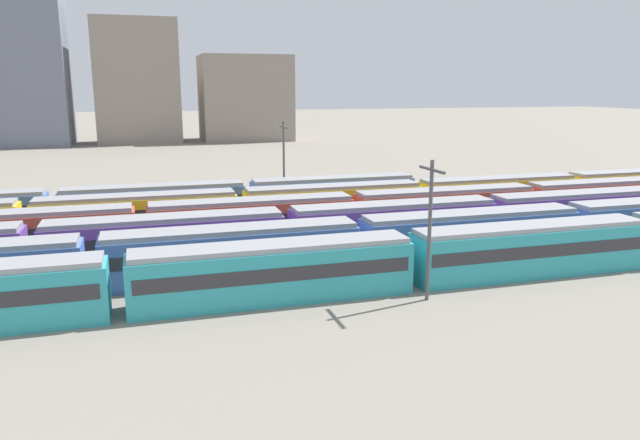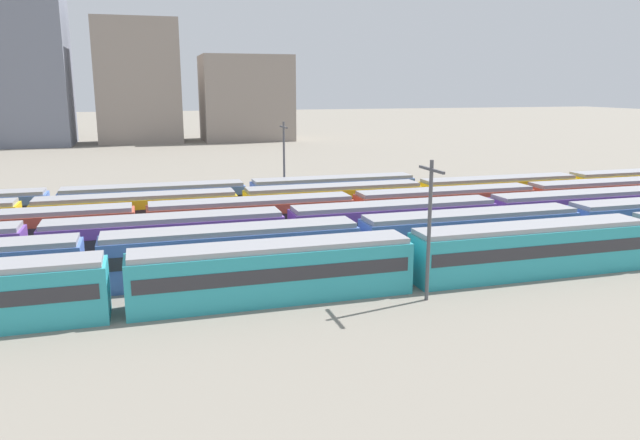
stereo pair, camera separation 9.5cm
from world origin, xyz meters
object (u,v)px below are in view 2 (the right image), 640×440
at_px(train_track_2, 491,217).
at_px(catenary_pole_1, 284,160).
at_px(train_track_3, 445,207).
at_px(train_track_0, 530,249).
at_px(train_track_5, 155,203).
at_px(train_track_4, 334,203).
at_px(catenary_pole_2, 429,223).
at_px(train_track_1, 571,227).

height_order(train_track_2, catenary_pole_1, catenary_pole_1).
bearing_deg(train_track_3, catenary_pole_1, 133.78).
xyz_separation_m(train_track_0, train_track_5, (-25.45, 26.00, -0.00)).
height_order(train_track_4, catenary_pole_2, catenary_pole_2).
xyz_separation_m(train_track_0, catenary_pole_1, (-11.36, 29.02, 3.44)).
xyz_separation_m(train_track_5, catenary_pole_1, (14.09, 3.02, 3.44)).
height_order(train_track_0, train_track_1, same).
xyz_separation_m(train_track_5, catenary_pole_2, (15.95, -28.76, 3.13)).
bearing_deg(train_track_4, train_track_1, -44.53).
xyz_separation_m(train_track_1, train_track_4, (-15.86, 15.60, 0.00)).
bearing_deg(train_track_4, train_track_0, -68.51).
bearing_deg(train_track_3, train_track_5, 158.90).
bearing_deg(catenary_pole_2, catenary_pole_1, 93.35).
bearing_deg(train_track_5, train_track_4, -16.76).
distance_m(train_track_4, catenary_pole_1, 9.46).
xyz_separation_m(train_track_1, catenary_pole_2, (-17.17, -7.96, 3.13)).
relative_size(train_track_1, train_track_4, 1.20).
bearing_deg(train_track_5, train_track_3, -21.10).
relative_size(train_track_2, train_track_5, 2.02).
bearing_deg(train_track_4, train_track_3, -28.24).
height_order(train_track_1, train_track_3, same).
bearing_deg(train_track_2, catenary_pole_2, -134.29).
bearing_deg(catenary_pole_2, train_track_4, 86.80).
bearing_deg(train_track_0, catenary_pole_2, -163.81).
bearing_deg(catenary_pole_1, catenary_pole_2, -86.65).
xyz_separation_m(train_track_3, train_track_5, (-26.95, 10.40, -0.00)).
relative_size(catenary_pole_1, catenary_pole_2, 1.07).
xyz_separation_m(train_track_3, catenary_pole_2, (-11.00, -18.36, 3.13)).
xyz_separation_m(train_track_4, catenary_pole_1, (-3.17, 8.22, 3.44)).
distance_m(train_track_2, train_track_5, 32.74).
bearing_deg(catenary_pole_2, train_track_2, 45.71).
distance_m(train_track_0, catenary_pole_2, 10.38).
xyz_separation_m(train_track_2, catenary_pole_1, (-14.69, 18.62, 3.44)).
xyz_separation_m(train_track_0, train_track_3, (1.49, 15.60, 0.00)).
height_order(catenary_pole_1, catenary_pole_2, catenary_pole_1).
bearing_deg(train_track_5, catenary_pole_2, -60.99).
height_order(train_track_5, catenary_pole_2, catenary_pole_2).
bearing_deg(train_track_2, train_track_5, 151.54).
height_order(train_track_3, catenary_pole_2, catenary_pole_2).
relative_size(train_track_1, train_track_3, 1.20).
bearing_deg(train_track_1, train_track_3, 120.69).
relative_size(train_track_1, train_track_2, 1.00).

